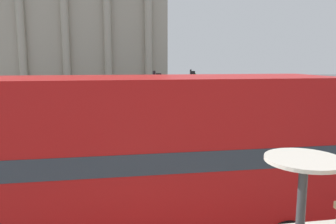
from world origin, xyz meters
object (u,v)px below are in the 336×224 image
Objects in this scene: pedestrian_red at (60,102)px; cafe_dining_table at (303,182)px; plaza_building_left at (71,28)px; traffic_light_mid at (192,90)px; traffic_light_near at (156,107)px; car_white at (216,103)px; double_decker_bus at (101,157)px; pedestrian_grey at (208,110)px.

cafe_dining_table is at bearing 91.66° from pedestrian_red.
plaza_building_left is 6.32× the size of traffic_light_mid.
traffic_light_near is 1.05× the size of traffic_light_mid.
traffic_light_mid is at bearing 111.85° from car_white.
car_white is at bearing 59.88° from double_decker_bus.
traffic_light_mid is (3.82, 19.60, -1.05)m from cafe_dining_table.
cafe_dining_table is 0.43× the size of pedestrian_red.
traffic_light_near is 9.26m from traffic_light_mid.
double_decker_bus reaches higher than traffic_light_mid.
car_white is (9.79, 21.79, -1.66)m from double_decker_bus.
traffic_light_mid is (5.59, 14.26, 0.25)m from double_decker_bus.
plaza_building_left reaches higher than traffic_light_near.
car_white is (8.03, 27.13, -2.96)m from cafe_dining_table.
double_decker_bus is at bearing -99.73° from pedestrian_grey.
cafe_dining_table is 19.99m from traffic_light_mid.
plaza_building_left is 6.05× the size of traffic_light_near.
cafe_dining_table is 0.03× the size of plaza_building_left.
cafe_dining_table is at bearing -101.04° from traffic_light_mid.
cafe_dining_table is 0.18× the size of traffic_light_mid.
traffic_light_near reaches higher than car_white.
car_white is (7.76, 16.08, -2.02)m from traffic_light_near.
pedestrian_red is (-10.07, 8.36, -1.64)m from traffic_light_mid.
cafe_dining_table reaches higher than car_white.
traffic_light_near reaches higher than pedestrian_red.
double_decker_bus is 2.63× the size of traffic_light_near.
double_decker_bus is 0.43× the size of plaza_building_left.
cafe_dining_table is 22.25m from pedestrian_grey.
plaza_building_left is at bearing 98.88° from cafe_dining_table.
pedestrian_grey is at bearing 139.89° from pedestrian_red.
pedestrian_red is 1.04× the size of pedestrian_grey.
pedestrian_grey is at bearing 75.53° from cafe_dining_table.
plaza_building_left reaches higher than cafe_dining_table.
pedestrian_grey is (5.52, 21.38, -2.73)m from cafe_dining_table.
car_white is at bearing 64.22° from traffic_light_near.
cafe_dining_table is 11.09m from traffic_light_near.
double_decker_bus is 6.78× the size of pedestrian_grey.
double_decker_bus is 15.11× the size of cafe_dining_table.
pedestrian_red is at bearing 111.06° from traffic_light_near.
double_decker_bus is at bearing 108.32° from cafe_dining_table.
car_white is 14.30m from pedestrian_red.
plaza_building_left is 6.05× the size of car_white.
car_white is at bearing 60.82° from traffic_light_mid.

